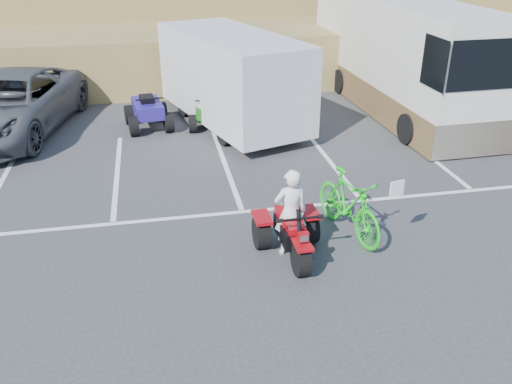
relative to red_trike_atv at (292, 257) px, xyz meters
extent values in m
plane|color=#333336|center=(-0.60, -0.51, 0.00)|extent=(100.00, 100.00, 0.00)
cube|color=white|center=(-6.00, 4.49, 0.00)|extent=(0.12, 5.00, 0.01)
cube|color=white|center=(-3.30, 4.49, 0.00)|extent=(0.12, 5.00, 0.01)
cube|color=white|center=(-0.60, 4.49, 0.00)|extent=(0.12, 5.00, 0.01)
cube|color=white|center=(2.10, 4.49, 0.00)|extent=(0.12, 5.00, 0.01)
cube|color=white|center=(4.80, 4.49, 0.00)|extent=(0.12, 5.00, 0.01)
cube|color=white|center=(7.50, 4.49, 0.00)|extent=(0.12, 5.00, 0.01)
cube|color=white|center=(-0.60, 1.89, 0.00)|extent=(28.00, 0.12, 0.01)
cube|color=olive|center=(-0.60, 13.49, 1.00)|extent=(40.00, 6.00, 2.00)
cube|color=olive|center=(-0.60, 16.99, 2.00)|extent=(40.00, 4.00, 2.20)
imported|color=white|center=(0.00, 0.15, 0.85)|extent=(0.63, 0.42, 1.69)
imported|color=#14BF19|center=(1.29, 0.63, 0.64)|extent=(1.07, 2.21, 1.28)
imported|color=#484B50|center=(-6.35, 8.08, 0.86)|extent=(4.16, 6.66, 1.72)
cube|color=silver|center=(0.08, 7.58, 1.51)|extent=(4.02, 6.27, 2.43)
cylinder|color=black|center=(0.08, 7.58, 0.34)|extent=(2.24, 1.31, 0.68)
cube|color=silver|center=(5.68, 8.37, 1.76)|extent=(2.65, 9.59, 3.43)
cube|color=brown|center=(5.68, 8.37, 0.52)|extent=(2.70, 9.59, 0.95)
cube|color=black|center=(5.81, 3.59, 2.48)|extent=(2.19, 0.08, 1.24)
camera|label=1|loc=(-2.27, -8.17, 5.50)|focal=38.00mm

